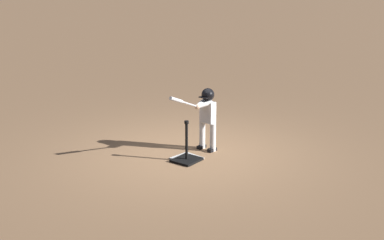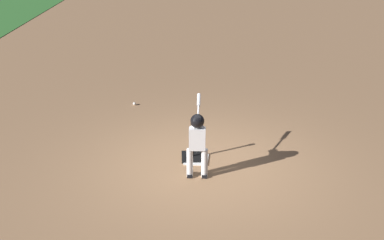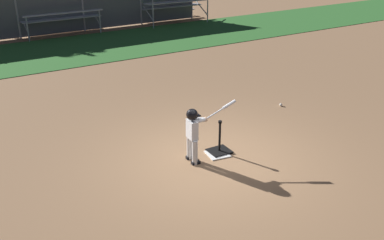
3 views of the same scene
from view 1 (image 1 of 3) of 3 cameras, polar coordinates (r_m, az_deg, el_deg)
The scene contains 4 objects.
ground_plane at distance 9.67m, azimuth -0.67°, elevation -3.61°, with size 90.00×90.00×0.00m, color #99704C.
home_plate at distance 9.43m, azimuth -0.56°, elevation -4.10°, with size 0.44×0.44×0.02m, color white.
batting_tee at distance 9.29m, azimuth -0.58°, elevation -3.84°, with size 0.45×0.41×0.73m.
batter_child at distance 9.63m, azimuth 1.54°, elevation 0.92°, with size 1.10×0.37×1.19m.
Camera 1 is at (7.18, 5.57, 3.32)m, focal length 50.00 mm.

